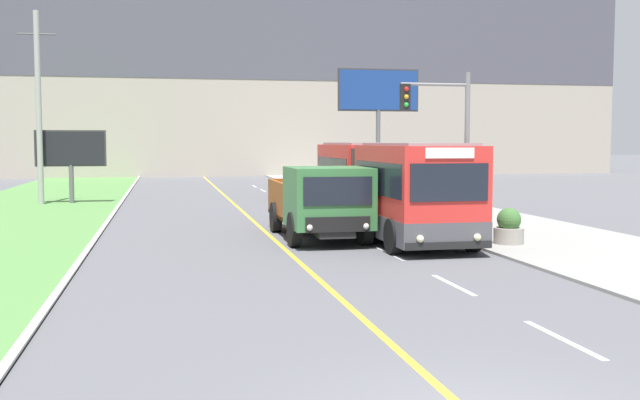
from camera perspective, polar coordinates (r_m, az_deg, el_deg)
lane_marking_centre at (r=11.42m, az=8.33°, el=-11.44°), size 2.88×140.00×0.01m
apartment_block_background at (r=71.53m, az=-9.13°, el=11.83°), size 80.00×8.04×24.69m
city_bus at (r=25.37m, az=5.11°, el=0.94°), size 2.62×11.49×3.09m
dump_truck at (r=23.36m, az=0.19°, el=-0.21°), size 2.47×6.54×2.35m
car_distant at (r=41.76m, az=-1.23°, el=1.13°), size 1.80×4.30×1.45m
utility_pole_far at (r=39.35m, az=-20.65°, el=6.62°), size 1.80×0.28×9.47m
traffic_light_mast at (r=23.87m, az=9.61°, el=5.06°), size 2.28×0.32×5.30m
billboard_large at (r=39.98m, az=4.47°, el=7.78°), size 4.37×0.24×6.95m
billboard_small at (r=39.65m, az=-18.46°, el=3.56°), size 3.44×0.24×3.70m
planter_round_near at (r=23.04m, az=14.19°, el=-2.07°), size 0.89×0.89×1.08m
planter_round_second at (r=27.47m, az=9.66°, el=-0.92°), size 0.95×0.95×1.12m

